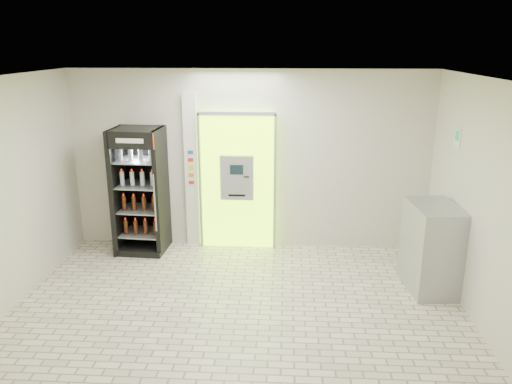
{
  "coord_description": "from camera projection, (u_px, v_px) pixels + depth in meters",
  "views": [
    {
      "loc": [
        0.6,
        -5.62,
        3.39
      ],
      "look_at": [
        0.18,
        1.2,
        1.34
      ],
      "focal_mm": 35.0,
      "sensor_mm": 36.0,
      "label": 1
    }
  ],
  "objects": [
    {
      "name": "steel_cabinet",
      "position": [
        432.0,
        248.0,
        7.01
      ],
      "size": [
        0.72,
        0.99,
        1.25
      ],
      "rotation": [
        0.0,
        0.0,
        0.1
      ],
      "color": "#9A9CA1",
      "rests_on": "ground"
    },
    {
      "name": "pillar",
      "position": [
        192.0,
        172.0,
        8.41
      ],
      "size": [
        0.22,
        0.11,
        2.6
      ],
      "color": "silver",
      "rests_on": "ground"
    },
    {
      "name": "beverage_cooler",
      "position": [
        141.0,
        193.0,
        8.25
      ],
      "size": [
        0.82,
        0.76,
        2.09
      ],
      "rotation": [
        0.0,
        0.0,
        -0.06
      ],
      "color": "black",
      "rests_on": "ground"
    },
    {
      "name": "room_shell",
      "position": [
        234.0,
        180.0,
        5.85
      ],
      "size": [
        6.0,
        6.0,
        6.0
      ],
      "color": "beige",
      "rests_on": "ground"
    },
    {
      "name": "atm_assembly",
      "position": [
        238.0,
        181.0,
        8.36
      ],
      "size": [
        1.3,
        0.24,
        2.33
      ],
      "color": "#9DF20D",
      "rests_on": "ground"
    },
    {
      "name": "exit_sign",
      "position": [
        458.0,
        138.0,
        6.94
      ],
      "size": [
        0.02,
        0.22,
        0.26
      ],
      "color": "white",
      "rests_on": "room_shell"
    },
    {
      "name": "ground",
      "position": [
        236.0,
        319.0,
        6.38
      ],
      "size": [
        6.0,
        6.0,
        0.0
      ],
      "primitive_type": "plane",
      "color": "beige",
      "rests_on": "ground"
    }
  ]
}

